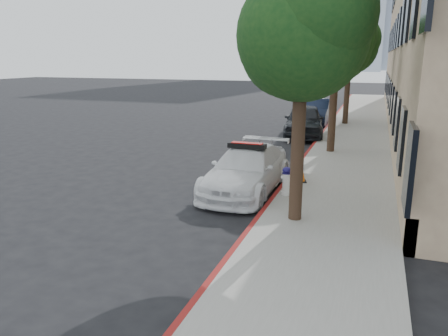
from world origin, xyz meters
TOP-DOWN VIEW (x-y plane):
  - ground at (0.00, 0.00)m, footprint 120.00×120.00m
  - sidewalk at (3.60, 10.00)m, footprint 3.20×50.00m
  - curb_strip at (2.06, 10.00)m, footprint 0.12×50.00m
  - tree_near at (2.93, -2.01)m, footprint 2.92×2.82m
  - tree_mid at (2.93, 5.99)m, footprint 2.77×2.64m
  - tree_far at (2.93, 13.99)m, footprint 3.10×3.00m
  - police_car at (1.10, 0.16)m, footprint 1.92×4.49m
  - parked_car_mid at (1.20, 9.90)m, footprint 2.42×4.75m
  - parked_car_far at (1.20, 14.14)m, footprint 1.62×4.48m
  - fire_hydrant at (2.35, -0.25)m, footprint 0.33×0.30m
  - traffic_cone at (2.52, 1.15)m, footprint 0.40×0.40m

SIDE VIEW (x-z plane):
  - ground at x=0.00m, z-range 0.00..0.00m
  - sidewalk at x=3.60m, z-range 0.00..0.15m
  - curb_strip at x=2.06m, z-range 0.00..0.15m
  - traffic_cone at x=2.52m, z-range 0.15..0.77m
  - fire_hydrant at x=2.35m, z-range 0.14..0.91m
  - police_car at x=1.10m, z-range -0.07..1.37m
  - parked_car_far at x=1.20m, z-range 0.00..1.47m
  - parked_car_mid at x=1.20m, z-range 0.00..1.55m
  - tree_mid at x=2.93m, z-range 1.45..6.88m
  - tree_near at x=2.93m, z-range 1.46..7.08m
  - tree_far at x=2.93m, z-range 1.48..7.29m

